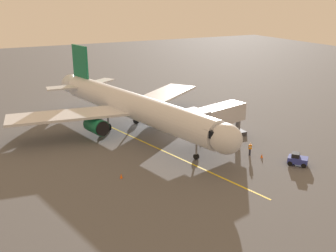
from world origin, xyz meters
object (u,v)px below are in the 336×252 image
object	(u,v)px
ground_crew_marshaller	(250,149)
safety_cone_wing_port	(201,142)
jet_bridge	(212,118)
airplane	(132,106)
safety_cone_nose_left	(262,156)
safety_cone_nose_right	(202,137)
safety_cone_wing_starboard	(121,176)
tug_near_nose	(297,159)

from	to	relation	value
ground_crew_marshaller	safety_cone_wing_port	xyz separation A→B (m)	(3.61, -6.17, -0.61)
jet_bridge	ground_crew_marshaller	distance (m)	6.79
airplane	ground_crew_marshaller	bearing A→B (deg)	123.42
jet_bridge	safety_cone_nose_left	distance (m)	8.49
safety_cone_nose_right	safety_cone_wing_starboard	xyz separation A→B (m)	(14.79, 6.84, 0.00)
tug_near_nose	airplane	bearing A→B (deg)	-56.43
jet_bridge	tug_near_nose	world-z (taller)	jet_bridge
jet_bridge	safety_cone_wing_port	distance (m)	3.78
safety_cone_nose_left	safety_cone_nose_right	bearing A→B (deg)	-71.03
safety_cone_wing_port	jet_bridge	bearing A→B (deg)	162.62
safety_cone_nose_right	safety_cone_wing_starboard	size ratio (longest dim) A/B	1.00
safety_cone_nose_right	safety_cone_nose_left	bearing A→B (deg)	108.97
airplane	safety_cone_wing_starboard	distance (m)	16.29
safety_cone_nose_left	safety_cone_wing_starboard	size ratio (longest dim) A/B	1.00
jet_bridge	safety_cone_wing_port	size ratio (longest dim) A/B	20.87
ground_crew_marshaller	safety_cone_nose_left	world-z (taller)	ground_crew_marshaller
airplane	safety_cone_nose_right	world-z (taller)	airplane
airplane	safety_cone_wing_port	size ratio (longest dim) A/B	72.47
jet_bridge	safety_cone_nose_left	world-z (taller)	jet_bridge
airplane	safety_cone_wing_port	distance (m)	11.90
safety_cone_wing_port	tug_near_nose	bearing A→B (deg)	122.03
airplane	safety_cone_wing_port	world-z (taller)	airplane
safety_cone_nose_right	safety_cone_wing_port	size ratio (longest dim) A/B	1.00
ground_crew_marshaller	safety_cone_wing_starboard	distance (m)	17.21
jet_bridge	ground_crew_marshaller	bearing A→B (deg)	111.15
tug_near_nose	safety_cone_nose_left	distance (m)	4.40
tug_near_nose	ground_crew_marshaller	bearing A→B (deg)	-55.95
tug_near_nose	safety_cone_nose_right	xyz separation A→B (m)	(5.72, -12.96, -0.43)
ground_crew_marshaller	safety_cone_wing_starboard	world-z (taller)	ground_crew_marshaller
airplane	jet_bridge	distance (m)	12.50
airplane	safety_cone_nose_left	world-z (taller)	airplane
safety_cone_nose_right	safety_cone_wing_starboard	bearing A→B (deg)	24.83
ground_crew_marshaller	safety_cone_wing_starboard	bearing A→B (deg)	-3.88
safety_cone_nose_left	safety_cone_wing_port	xyz separation A→B (m)	(4.47, -7.54, 0.00)
jet_bridge	safety_cone_nose_right	world-z (taller)	jet_bridge
safety_cone_nose_left	safety_cone_wing_starboard	distance (m)	18.19
tug_near_nose	safety_cone_nose_right	distance (m)	14.18
jet_bridge	safety_cone_wing_starboard	bearing A→B (deg)	17.02
ground_crew_marshaller	tug_near_nose	xyz separation A→B (m)	(-3.35, 4.96, -0.18)
airplane	safety_cone_nose_right	distance (m)	11.36
safety_cone_wing_starboard	jet_bridge	bearing A→B (deg)	-162.98
ground_crew_marshaller	safety_cone_nose_right	distance (m)	8.37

